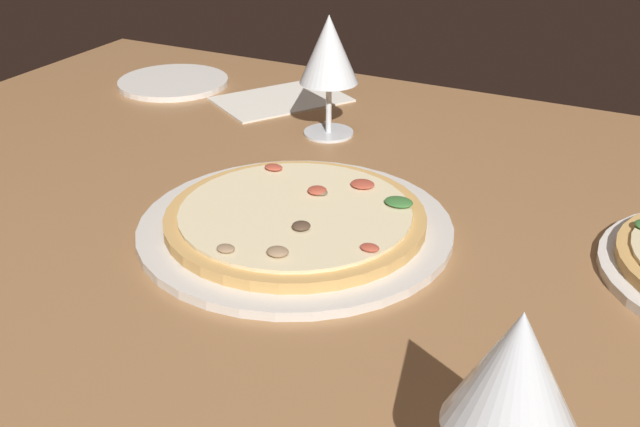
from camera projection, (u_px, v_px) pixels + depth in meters
dining_table at (345, 263)px, 81.99cm from camera, size 150.00×110.00×4.00cm
pizza_main at (296, 222)px, 83.44cm from camera, size 33.64×33.64×3.34cm
wine_glass_far at (515, 377)px, 45.18cm from camera, size 8.21×8.21×15.63cm
wine_glass_near at (329, 53)px, 103.94cm from camera, size 7.97×7.97×16.66cm
side_plate at (173, 82)px, 128.63cm from camera, size 17.99×17.99×0.90cm
paper_menu at (281, 99)px, 121.83cm from camera, size 21.20×23.29×0.30cm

